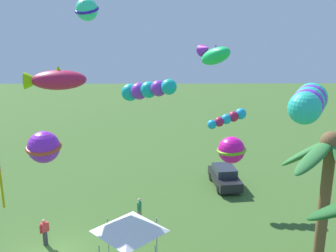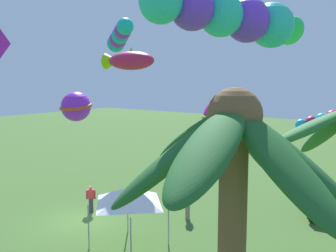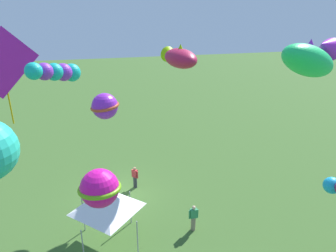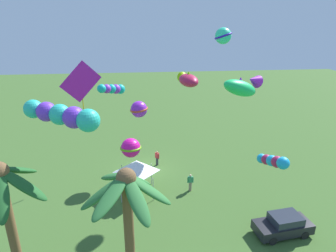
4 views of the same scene
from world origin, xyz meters
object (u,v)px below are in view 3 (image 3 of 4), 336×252
spectator_1 (193,218)px  kite_ball_5 (100,188)px  kite_fish_1 (311,58)px  spectator_0 (135,177)px  kite_ball_6 (105,106)px  kite_fish_4 (179,58)px  kite_diamond_7 (2,65)px  kite_tube_0 (57,72)px  festival_tent (107,203)px

spectator_1 → kite_ball_5: bearing=43.8°
spectator_1 → kite_fish_1: size_ratio=0.49×
spectator_0 → kite_ball_6: (1.68, 0.95, 5.53)m
kite_fish_1 → kite_fish_4: (1.73, -9.32, -1.28)m
spectator_1 → kite_diamond_7: size_ratio=0.31×
kite_fish_1 → kite_ball_6: bearing=-54.2°
kite_tube_0 → kite_fish_1: bearing=155.3°
festival_tent → kite_ball_5: 6.22m
kite_ball_5 → kite_diamond_7: size_ratio=0.30×
kite_ball_5 → kite_fish_4: bearing=-119.3°
festival_tent → kite_diamond_7: 8.84m
kite_fish_4 → kite_diamond_7: bearing=3.9°
spectator_1 → kite_ball_5: kite_ball_5 is taller
kite_fish_1 → kite_diamond_7: bearing=-37.5°
kite_ball_5 → kite_diamond_7: bearing=-63.7°
kite_tube_0 → kite_ball_6: bearing=-110.5°
spectator_0 → kite_tube_0: size_ratio=0.69×
kite_diamond_7 → spectator_1: bearing=156.1°
kite_tube_0 → kite_diamond_7: size_ratio=0.45×
kite_tube_0 → kite_diamond_7: kite_diamond_7 is taller
spectator_1 → kite_tube_0: (6.07, 0.84, 8.58)m
kite_diamond_7 → festival_tent: bearing=139.5°
spectator_0 → kite_diamond_7: (6.64, 1.06, 8.15)m
spectator_0 → kite_fish_4: kite_fish_4 is taller
kite_ball_5 → spectator_1: bearing=-136.2°
spectator_0 → kite_ball_6: size_ratio=0.89×
spectator_0 → kite_fish_4: bearing=172.1°
kite_ball_6 → kite_fish_4: bearing=-173.2°
spectator_0 → kite_ball_6: 5.86m
festival_tent → spectator_0: bearing=-112.8°
kite_fish_4 → kite_ball_6: kite_fish_4 is taller
kite_fish_1 → kite_ball_6: (6.33, -8.77, -3.82)m
kite_fish_4 → kite_ball_6: 5.29m
kite_tube_0 → kite_fish_4: kite_tube_0 is taller
kite_tube_0 → spectator_1: bearing=-172.1°
kite_ball_6 → kite_diamond_7: 5.61m
kite_tube_0 → kite_fish_1: (-8.20, 3.77, 0.77)m
spectator_0 → kite_fish_4: size_ratio=0.44×
spectator_1 → kite_fish_1: 10.64m
kite_tube_0 → kite_ball_6: size_ratio=1.29×
spectator_0 → kite_fish_1: size_ratio=0.49×
spectator_0 → kite_fish_4: 8.60m
kite_fish_4 → festival_tent: bearing=42.2°
festival_tent → kite_ball_6: size_ratio=1.61×
festival_tent → kite_tube_0: bearing=34.3°
kite_ball_6 → festival_tent: bearing=84.2°
spectator_1 → kite_ball_6: 8.09m
kite_fish_1 → kite_ball_5: kite_fish_1 is taller
spectator_0 → spectator_1: 5.70m
kite_ball_5 → kite_diamond_7: kite_diamond_7 is taller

